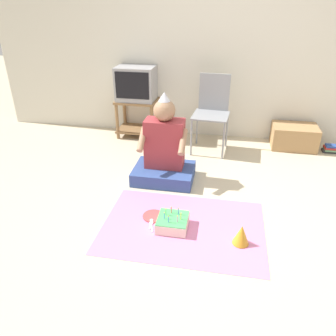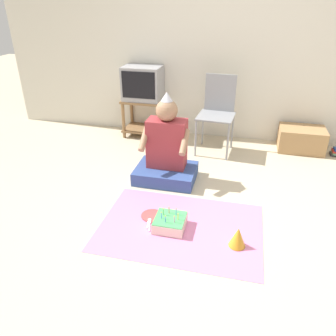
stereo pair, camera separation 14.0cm
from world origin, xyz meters
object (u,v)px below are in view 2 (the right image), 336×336
(birthday_cake, at_px, (170,223))
(tv, at_px, (143,83))
(cardboard_box_stack, at_px, (301,139))
(person_seated, at_px, (166,152))
(paper_plate, at_px, (152,216))
(folding_chair, at_px, (218,108))
(party_hat_blue, at_px, (238,237))

(birthday_cake, bearing_deg, tv, 112.87)
(cardboard_box_stack, xyz_separation_m, person_seated, (-1.50, -1.13, 0.16))
(paper_plate, bearing_deg, person_seated, 93.41)
(cardboard_box_stack, bearing_deg, folding_chair, -167.95)
(folding_chair, xyz_separation_m, cardboard_box_stack, (1.07, 0.23, -0.40))
(tv, height_order, folding_chair, tv)
(tv, bearing_deg, party_hat_blue, -56.08)
(tv, distance_m, cardboard_box_stack, 2.19)
(party_hat_blue, bearing_deg, birthday_cake, 170.04)
(person_seated, bearing_deg, folding_chair, 64.64)
(person_seated, distance_m, paper_plate, 0.78)
(folding_chair, height_order, birthday_cake, folding_chair)
(tv, bearing_deg, cardboard_box_stack, -0.83)
(folding_chair, xyz_separation_m, person_seated, (-0.43, -0.91, -0.23))
(birthday_cake, distance_m, paper_plate, 0.23)
(birthday_cake, bearing_deg, party_hat_blue, -9.96)
(person_seated, relative_size, party_hat_blue, 5.62)
(tv, height_order, cardboard_box_stack, tv)
(tv, height_order, party_hat_blue, tv)
(party_hat_blue, xyz_separation_m, paper_plate, (-0.77, 0.22, -0.08))
(party_hat_blue, distance_m, paper_plate, 0.80)
(tv, height_order, paper_plate, tv)
(folding_chair, relative_size, birthday_cake, 3.62)
(tv, relative_size, paper_plate, 2.59)
(birthday_cake, relative_size, party_hat_blue, 1.54)
(tv, xyz_separation_m, folding_chair, (1.04, -0.26, -0.20))
(folding_chair, bearing_deg, tv, 165.98)
(cardboard_box_stack, xyz_separation_m, party_hat_blue, (-0.69, -2.08, -0.06))
(folding_chair, bearing_deg, party_hat_blue, -78.40)
(cardboard_box_stack, distance_m, party_hat_blue, 2.19)
(person_seated, bearing_deg, party_hat_blue, -49.41)
(folding_chair, xyz_separation_m, party_hat_blue, (0.38, -1.85, -0.45))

